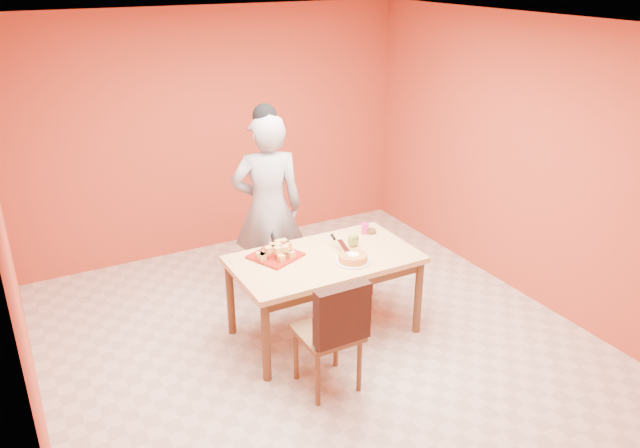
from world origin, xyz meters
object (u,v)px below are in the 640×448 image
red_dinner_plate (273,250)px  egg_ornament (353,240)px  magenta_glass (365,229)px  pastry_platter (275,256)px  sponge_cake (353,257)px  checker_tin (370,231)px  dining_table (325,267)px  person (268,209)px  dining_chair (329,331)px

red_dinner_plate → egg_ornament: 0.72m
red_dinner_plate → magenta_glass: 0.92m
pastry_platter → egg_ornament: (0.70, -0.14, 0.06)m
pastry_platter → sponge_cake: 0.67m
pastry_platter → checker_tin: size_ratio=3.52×
red_dinner_plate → magenta_glass: (0.91, -0.07, 0.04)m
dining_table → egg_ornament: bearing=11.3°
dining_table → person: size_ratio=0.86×
person → sponge_cake: 1.11m
dining_table → checker_tin: checker_tin is taller
dining_table → egg_ornament: (0.33, 0.07, 0.16)m
red_dinner_plate → egg_ornament: egg_ornament is taller
red_dinner_plate → checker_tin: (0.97, -0.08, 0.01)m
dining_table → sponge_cake: (0.17, -0.20, 0.13)m
checker_tin → magenta_glass: bearing=167.2°
red_dinner_plate → dining_table: bearing=-43.4°
person → red_dinner_plate: person is taller
pastry_platter → magenta_glass: size_ratio=3.74×
checker_tin → dining_table: bearing=-158.7°
pastry_platter → red_dinner_plate: size_ratio=1.65×
magenta_glass → red_dinner_plate: bearing=175.8°
person → pastry_platter: (-0.23, -0.66, -0.16)m
dining_table → sponge_cake: size_ratio=6.44×
dining_chair → red_dinner_plate: 1.05m
pastry_platter → person: bearing=71.0°
dining_chair → magenta_glass: dining_chair is taller
checker_tin → dining_chair: bearing=-135.9°
magenta_glass → dining_table: bearing=-155.9°
person → red_dinner_plate: (-0.20, -0.54, -0.17)m
person → magenta_glass: bearing=155.1°
dining_chair → magenta_glass: 1.36m
egg_ornament → dining_chair: bearing=-112.7°
red_dinner_plate → magenta_glass: magenta_glass is taller
sponge_cake → egg_ornament: bearing=58.5°
magenta_glass → person: bearing=140.0°
egg_ornament → pastry_platter: bearing=-172.4°
dining_chair → egg_ornament: dining_chair is taller
checker_tin → red_dinner_plate: bearing=175.3°
person → checker_tin: size_ratio=17.66×
magenta_glass → pastry_platter: bearing=-176.8°
dining_table → pastry_platter: (-0.37, 0.20, 0.11)m
sponge_cake → red_dinner_plate: bearing=134.4°
dining_chair → red_dinner_plate: size_ratio=4.38×
magenta_glass → checker_tin: 0.06m
person → egg_ornament: size_ratio=14.09×
pastry_platter → sponge_cake: size_ratio=1.50×
pastry_platter → magenta_glass: magenta_glass is taller
person → magenta_glass: (0.72, -0.60, -0.12)m
sponge_cake → dining_table: bearing=130.4°
dining_table → person: person is taller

